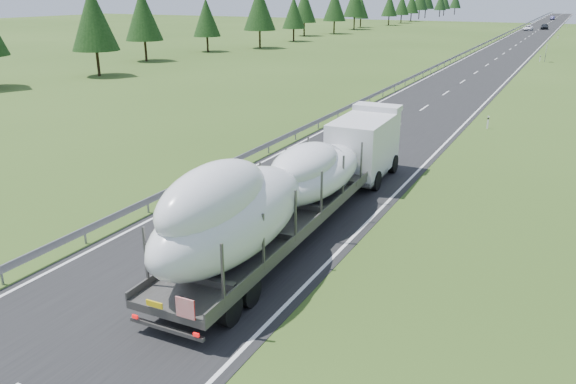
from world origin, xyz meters
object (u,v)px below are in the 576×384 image
at_px(boat_truck, 292,183).
at_px(distant_van, 528,28).
at_px(distant_car_dark, 545,26).
at_px(highway_sign, 546,50).
at_px(distant_car_blue, 553,18).

bearing_deg(boat_truck, distant_van, 91.71).
bearing_deg(boat_truck, distant_car_dark, 90.33).
height_order(highway_sign, distant_car_blue, highway_sign).
height_order(highway_sign, distant_van, highway_sign).
bearing_deg(distant_van, distant_car_dark, 63.64).
bearing_deg(distant_car_blue, highway_sign, -86.19).
bearing_deg(distant_van, distant_car_blue, 88.58).
xyz_separation_m(highway_sign, distant_car_blue, (-7.60, 149.95, -1.13)).
bearing_deg(boat_truck, distant_car_blue, 90.65).
bearing_deg(highway_sign, distant_car_dark, 94.01).
distance_m(highway_sign, distant_car_dark, 85.47).
height_order(distant_van, distant_car_blue, distant_van).
height_order(boat_truck, distant_car_blue, boat_truck).
relative_size(highway_sign, distant_car_dark, 0.56).
height_order(boat_truck, distant_van, boat_truck).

